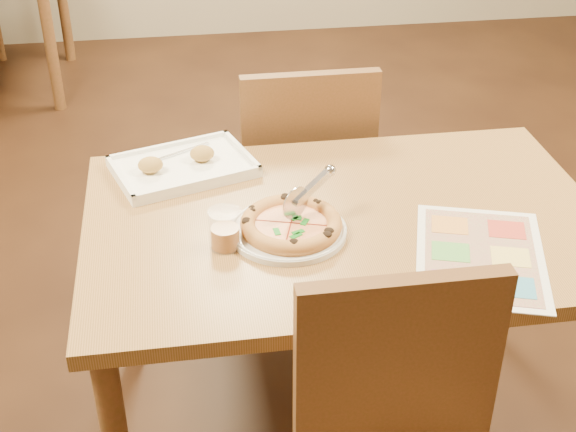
{
  "coord_description": "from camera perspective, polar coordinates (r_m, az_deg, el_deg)",
  "views": [
    {
      "loc": [
        -0.4,
        -1.66,
        1.78
      ],
      "look_at": [
        -0.15,
        -0.05,
        0.77
      ],
      "focal_mm": 50.0,
      "sensor_mm": 36.0,
      "label": 1
    }
  ],
  "objects": [
    {
      "name": "pizza_cutter",
      "position": [
        1.94,
        1.37,
        1.69
      ],
      "size": [
        0.14,
        0.1,
        0.1
      ],
      "rotation": [
        0.0,
        0.0,
        0.63
      ],
      "color": "silver",
      "rests_on": "pizza"
    },
    {
      "name": "pizza",
      "position": [
        1.93,
        0.22,
        -0.59
      ],
      "size": [
        0.25,
        0.25,
        0.04
      ],
      "rotation": [
        0.0,
        0.0,
        -0.3
      ],
      "color": "#E49C4E",
      "rests_on": "plate"
    },
    {
      "name": "menu",
      "position": [
        1.92,
        13.52,
        -2.71
      ],
      "size": [
        0.4,
        0.48,
        0.0
      ],
      "primitive_type": "cube",
      "rotation": [
        0.0,
        0.0,
        -0.3
      ],
      "color": "white",
      "rests_on": "dining_table"
    },
    {
      "name": "chair_far",
      "position": [
        2.6,
        1.17,
        4.01
      ],
      "size": [
        0.42,
        0.42,
        0.47
      ],
      "rotation": [
        0.0,
        0.0,
        3.14
      ],
      "color": "brown",
      "rests_on": "ground"
    },
    {
      "name": "glass_tumbler",
      "position": [
        1.88,
        -4.49,
        -1.1
      ],
      "size": [
        0.08,
        0.08,
        0.1
      ],
      "rotation": [
        0.0,
        0.0,
        0.37
      ],
      "color": "#87440A",
      "rests_on": "dining_table"
    },
    {
      "name": "dining_table",
      "position": [
        2.06,
        4.0,
        -2.09
      ],
      "size": [
        1.3,
        0.85,
        0.72
      ],
      "color": "olive",
      "rests_on": "ground"
    },
    {
      "name": "plate",
      "position": [
        1.94,
        0.0,
        -1.06
      ],
      "size": [
        0.32,
        0.32,
        0.02
      ],
      "primitive_type": "cylinder",
      "rotation": [
        0.0,
        0.0,
        -0.14
      ],
      "color": "silver",
      "rests_on": "dining_table"
    },
    {
      "name": "appetizer_tray",
      "position": [
        2.22,
        -7.52,
        3.49
      ],
      "size": [
        0.42,
        0.35,
        0.06
      ],
      "rotation": [
        0.0,
        0.0,
        0.31
      ],
      "color": "white",
      "rests_on": "dining_table"
    }
  ]
}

